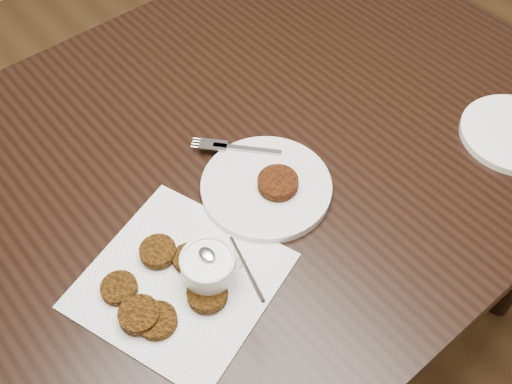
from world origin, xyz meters
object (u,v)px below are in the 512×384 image
napkin (181,280)px  plate_with_patty (266,184)px  table (222,276)px  sauce_ramekin (207,258)px

napkin → plate_with_patty: bearing=13.3°
table → napkin: bearing=-139.7°
napkin → sauce_ramekin: sauce_ramekin is taller
plate_with_patty → napkin: bearing=-166.7°
napkin → sauce_ramekin: bearing=-36.2°
table → napkin: 0.44m
table → plate_with_patty: 0.40m
table → sauce_ramekin: sauce_ramekin is taller
table → plate_with_patty: plate_with_patty is taller
sauce_ramekin → napkin: bearing=143.8°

